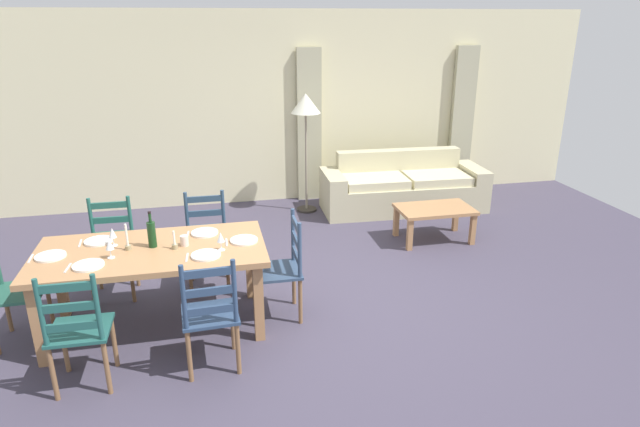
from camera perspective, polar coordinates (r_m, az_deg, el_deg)
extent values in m
cube|color=#423C4E|center=(5.26, -0.36, -9.52)|extent=(9.60, 9.60, 0.02)
cube|color=beige|center=(7.93, -5.47, 10.94)|extent=(9.60, 0.16, 2.70)
cube|color=#AEAA89|center=(7.93, -1.15, 9.19)|extent=(0.35, 0.08, 2.20)
cube|color=#AEAA89|center=(8.71, 14.74, 9.52)|extent=(0.35, 0.08, 2.20)
cube|color=#AF7C50|center=(4.77, -17.39, -3.86)|extent=(1.90, 0.96, 0.05)
cube|color=#AF7C50|center=(4.76, -27.61, -10.43)|extent=(0.08, 0.08, 0.70)
cube|color=#AF7C50|center=(4.58, -6.49, -9.26)|extent=(0.08, 0.08, 0.70)
cube|color=#AF7C50|center=(5.42, -25.71, -6.46)|extent=(0.08, 0.08, 0.70)
cube|color=#AF7C50|center=(5.26, -7.40, -5.29)|extent=(0.08, 0.08, 0.70)
cube|color=#21554F|center=(4.36, -23.95, -11.16)|extent=(0.43, 0.41, 0.03)
cylinder|color=brown|center=(4.66, -25.34, -12.59)|extent=(0.04, 0.04, 0.43)
cylinder|color=brown|center=(4.58, -20.88, -12.50)|extent=(0.04, 0.04, 0.43)
cylinder|color=brown|center=(4.39, -26.32, -14.92)|extent=(0.04, 0.04, 0.43)
cylinder|color=brown|center=(4.30, -21.55, -14.89)|extent=(0.04, 0.04, 0.43)
cylinder|color=#21554F|center=(4.14, -27.36, -9.26)|extent=(0.04, 0.04, 0.50)
cylinder|color=#21554F|center=(4.05, -22.43, -9.12)|extent=(0.04, 0.04, 0.50)
cube|color=#21554F|center=(4.16, -24.66, -10.77)|extent=(0.38, 0.03, 0.06)
cube|color=#21554F|center=(4.09, -24.96, -8.95)|extent=(0.38, 0.03, 0.06)
cube|color=#21554F|center=(4.02, -25.27, -7.07)|extent=(0.38, 0.03, 0.06)
cube|color=navy|center=(4.27, -11.52, -10.38)|extent=(0.44, 0.42, 0.03)
cylinder|color=brown|center=(4.54, -13.79, -12.04)|extent=(0.04, 0.04, 0.43)
cylinder|color=brown|center=(4.55, -9.18, -11.60)|extent=(0.04, 0.04, 0.43)
cylinder|color=brown|center=(4.25, -13.61, -14.42)|extent=(0.04, 0.04, 0.43)
cylinder|color=brown|center=(4.26, -8.64, -13.93)|extent=(0.04, 0.04, 0.43)
cylinder|color=navy|center=(4.00, -14.18, -8.56)|extent=(0.04, 0.04, 0.50)
cylinder|color=navy|center=(4.01, -9.00, -8.07)|extent=(0.04, 0.04, 0.50)
cube|color=navy|center=(4.06, -11.46, -9.94)|extent=(0.38, 0.04, 0.06)
cube|color=navy|center=(3.99, -11.61, -8.07)|extent=(0.38, 0.04, 0.06)
cube|color=navy|center=(3.92, -11.76, -6.13)|extent=(0.38, 0.04, 0.06)
cube|color=#225B4F|center=(5.57, -21.08, -3.95)|extent=(0.43, 0.41, 0.03)
cylinder|color=brown|center=(5.48, -19.19, -6.76)|extent=(0.04, 0.04, 0.43)
cylinder|color=brown|center=(5.55, -22.89, -6.92)|extent=(0.04, 0.04, 0.43)
cylinder|color=brown|center=(5.79, -18.79, -5.27)|extent=(0.04, 0.04, 0.43)
cylinder|color=brown|center=(5.85, -22.29, -5.45)|extent=(0.04, 0.04, 0.43)
cylinder|color=#225B4F|center=(5.60, -19.34, -0.70)|extent=(0.04, 0.04, 0.50)
cylinder|color=#225B4F|center=(5.67, -22.93, -0.93)|extent=(0.04, 0.04, 0.50)
cube|color=#225B4F|center=(5.68, -20.99, -2.04)|extent=(0.38, 0.03, 0.06)
cube|color=#225B4F|center=(5.63, -21.17, -0.62)|extent=(0.38, 0.03, 0.06)
cube|color=#225B4F|center=(5.58, -21.36, 0.82)|extent=(0.38, 0.03, 0.06)
cube|color=#2A435B|center=(5.49, -11.79, -3.33)|extent=(0.43, 0.41, 0.03)
cylinder|color=brown|center=(5.43, -9.70, -6.13)|extent=(0.04, 0.04, 0.43)
cylinder|color=brown|center=(5.43, -13.51, -6.39)|extent=(0.04, 0.04, 0.43)
cylinder|color=brown|center=(5.74, -9.85, -4.66)|extent=(0.04, 0.04, 0.43)
cylinder|color=brown|center=(5.74, -13.45, -4.91)|extent=(0.04, 0.04, 0.43)
cylinder|color=#2A435B|center=(5.55, -10.14, -0.03)|extent=(0.04, 0.04, 0.50)
cylinder|color=#2A435B|center=(5.56, -13.85, -0.29)|extent=(0.04, 0.04, 0.50)
cube|color=#2A435B|center=(5.60, -11.90, -1.41)|extent=(0.38, 0.03, 0.06)
cube|color=#2A435B|center=(5.55, -12.01, 0.03)|extent=(0.38, 0.03, 0.06)
cube|color=#2A435B|center=(5.50, -12.12, 1.50)|extent=(0.38, 0.03, 0.06)
cube|color=#265949|center=(5.14, -29.24, -7.29)|extent=(0.41, 0.43, 0.03)
cylinder|color=brown|center=(5.34, -26.59, -8.55)|extent=(0.04, 0.04, 0.43)
cylinder|color=brown|center=(5.04, -27.42, -10.45)|extent=(0.04, 0.04, 0.43)
cylinder|color=brown|center=(5.44, -30.10, -8.69)|extent=(0.04, 0.04, 0.43)
cube|color=#314561|center=(4.87, -4.46, -6.05)|extent=(0.40, 0.42, 0.03)
cylinder|color=brown|center=(4.80, -6.14, -9.60)|extent=(0.04, 0.04, 0.43)
cylinder|color=brown|center=(5.12, -6.56, -7.65)|extent=(0.04, 0.04, 0.43)
cylinder|color=brown|center=(4.84, -2.08, -9.24)|extent=(0.04, 0.04, 0.43)
cylinder|color=brown|center=(5.15, -2.77, -7.33)|extent=(0.04, 0.04, 0.43)
cylinder|color=#314561|center=(4.62, -2.16, -3.90)|extent=(0.04, 0.04, 0.50)
cylinder|color=#314561|center=(4.95, -2.86, -2.25)|extent=(0.04, 0.04, 0.50)
cube|color=#314561|center=(4.84, -2.50, -4.47)|extent=(0.03, 0.38, 0.06)
cube|color=#314561|center=(4.78, -2.53, -2.83)|extent=(0.03, 0.38, 0.06)
cube|color=#314561|center=(4.72, -2.56, -1.15)|extent=(0.03, 0.38, 0.06)
cylinder|color=white|center=(4.60, -23.24, -5.05)|extent=(0.24, 0.24, 0.02)
cube|color=silver|center=(4.64, -25.05, -5.22)|extent=(0.03, 0.17, 0.01)
cylinder|color=white|center=(4.50, -11.94, -4.32)|extent=(0.24, 0.24, 0.02)
cube|color=silver|center=(4.51, -13.85, -4.52)|extent=(0.03, 0.17, 0.01)
cylinder|color=white|center=(5.05, -22.30, -2.71)|extent=(0.24, 0.24, 0.02)
cube|color=silver|center=(5.09, -23.95, -2.88)|extent=(0.03, 0.17, 0.01)
cylinder|color=white|center=(4.97, -12.06, -2.00)|extent=(0.24, 0.24, 0.02)
cube|color=silver|center=(4.97, -13.78, -2.18)|extent=(0.03, 0.17, 0.01)
cylinder|color=white|center=(4.90, -26.53, -4.05)|extent=(0.24, 0.24, 0.02)
cube|color=silver|center=(4.95, -28.20, -4.21)|extent=(0.02, 0.17, 0.01)
cylinder|color=white|center=(4.74, -8.02, -2.80)|extent=(0.24, 0.24, 0.02)
cube|color=silver|center=(4.74, -9.83, -3.01)|extent=(0.02, 0.17, 0.01)
cylinder|color=#143819|center=(4.76, -17.31, -2.14)|extent=(0.07, 0.07, 0.22)
cylinder|color=#143819|center=(4.71, -17.49, -0.45)|extent=(0.02, 0.02, 0.08)
cylinder|color=black|center=(4.69, -17.55, 0.10)|extent=(0.03, 0.03, 0.02)
cylinder|color=white|center=(4.69, -21.15, -4.36)|extent=(0.06, 0.06, 0.01)
cylinder|color=white|center=(4.68, -21.20, -3.93)|extent=(0.01, 0.01, 0.07)
cone|color=white|center=(4.65, -21.32, -3.06)|extent=(0.06, 0.06, 0.08)
cylinder|color=white|center=(4.59, -10.35, -3.79)|extent=(0.06, 0.06, 0.01)
cylinder|color=white|center=(4.58, -10.38, -3.35)|extent=(0.01, 0.01, 0.07)
cone|color=white|center=(4.55, -10.44, -2.45)|extent=(0.06, 0.06, 0.08)
cylinder|color=white|center=(4.93, -20.89, -3.16)|extent=(0.06, 0.06, 0.01)
cylinder|color=white|center=(4.91, -20.94, -2.75)|extent=(0.01, 0.01, 0.07)
cone|color=white|center=(4.89, -21.05, -1.91)|extent=(0.06, 0.06, 0.08)
cylinder|color=beige|center=(4.74, -14.11, -2.79)|extent=(0.07, 0.07, 0.09)
cylinder|color=#998C66|center=(4.80, -19.56, -3.41)|extent=(0.05, 0.05, 0.04)
cylinder|color=white|center=(4.75, -19.72, -2.13)|extent=(0.02, 0.02, 0.19)
cylinder|color=#998C66|center=(4.70, -15.05, -3.38)|extent=(0.05, 0.05, 0.04)
cylinder|color=white|center=(4.67, -15.14, -2.48)|extent=(0.02, 0.02, 0.12)
cube|color=#C5BC95|center=(7.76, 8.76, 1.85)|extent=(1.83, 0.87, 0.40)
cube|color=#C5BC95|center=(7.97, 8.15, 3.87)|extent=(1.81, 0.27, 0.80)
cube|color=#C5BC95|center=(8.11, 15.64, 2.80)|extent=(0.27, 0.81, 0.58)
cube|color=#C5BC95|center=(7.47, 1.37, 2.09)|extent=(0.27, 0.81, 0.58)
cube|color=beige|center=(7.79, 12.12, 3.72)|extent=(0.88, 0.67, 0.12)
cube|color=beige|center=(7.50, 5.73, 3.44)|extent=(0.88, 0.67, 0.12)
cube|color=#AF7C50|center=(6.68, 12.02, 0.45)|extent=(0.90, 0.56, 0.04)
cube|color=#AF7C50|center=(6.40, 9.44, -2.24)|extent=(0.06, 0.06, 0.38)
cube|color=#AF7C50|center=(6.73, 15.80, -1.63)|extent=(0.06, 0.06, 0.38)
cube|color=#AF7C50|center=(6.80, 8.04, -0.82)|extent=(0.06, 0.06, 0.38)
cube|color=#AF7C50|center=(7.11, 14.10, -0.31)|extent=(0.06, 0.06, 0.38)
cylinder|color=#332D28|center=(7.69, -1.42, 0.45)|extent=(0.28, 0.28, 0.03)
cylinder|color=gray|center=(7.48, -1.47, 5.44)|extent=(0.03, 0.03, 1.35)
cone|color=beige|center=(7.32, -1.52, 11.55)|extent=(0.40, 0.40, 0.26)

